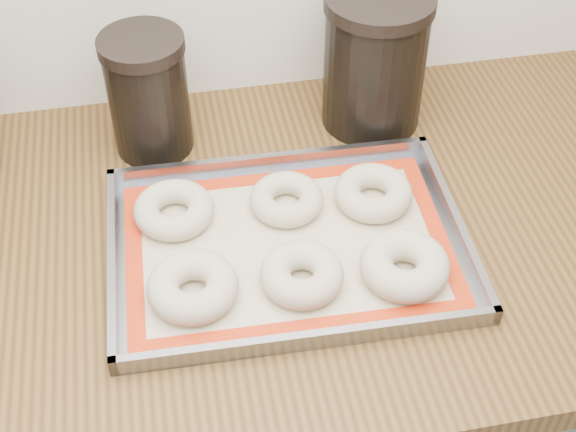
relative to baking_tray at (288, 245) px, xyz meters
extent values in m
cube|color=#60675B|center=(-0.09, 0.04, -0.48)|extent=(3.00, 0.65, 0.86)
cube|color=brown|center=(-0.09, 0.04, -0.03)|extent=(3.06, 0.68, 0.04)
cube|color=gray|center=(0.00, 0.00, 0.00)|extent=(0.47, 0.34, 0.00)
cube|color=gray|center=(0.00, 0.16, 0.01)|extent=(0.46, 0.02, 0.02)
cube|color=gray|center=(0.00, -0.16, 0.01)|extent=(0.46, 0.02, 0.02)
cube|color=gray|center=(-0.22, 0.01, 0.01)|extent=(0.02, 0.33, 0.02)
cube|color=gray|center=(0.22, -0.01, 0.01)|extent=(0.02, 0.33, 0.02)
cube|color=#C6B793|center=(0.00, 0.00, 0.00)|extent=(0.43, 0.30, 0.00)
cube|color=red|center=(0.00, 0.13, 0.00)|extent=(0.42, 0.03, 0.00)
cube|color=red|center=(0.00, -0.13, 0.00)|extent=(0.42, 0.03, 0.00)
cube|color=red|center=(-0.20, 0.01, 0.00)|extent=(0.03, 0.25, 0.00)
cube|color=red|center=(0.20, -0.01, 0.00)|extent=(0.03, 0.25, 0.00)
torus|color=beige|center=(-0.13, -0.06, 0.02)|extent=(0.13, 0.13, 0.04)
torus|color=beige|center=(0.00, -0.07, 0.02)|extent=(0.13, 0.13, 0.04)
torus|color=beige|center=(0.13, -0.08, 0.02)|extent=(0.12, 0.12, 0.04)
torus|color=beige|center=(-0.14, 0.08, 0.01)|extent=(0.13, 0.13, 0.03)
torus|color=beige|center=(0.01, 0.07, 0.01)|extent=(0.11, 0.11, 0.03)
torus|color=beige|center=(0.13, 0.06, 0.02)|extent=(0.12, 0.12, 0.04)
cylinder|color=black|center=(-0.15, 0.25, 0.08)|extent=(0.11, 0.11, 0.17)
cylinder|color=black|center=(-0.15, 0.25, 0.17)|extent=(0.12, 0.12, 0.02)
cylinder|color=black|center=(0.18, 0.25, 0.09)|extent=(0.15, 0.15, 0.19)
cylinder|color=black|center=(0.18, 0.25, 0.19)|extent=(0.16, 0.16, 0.02)
camera|label=1|loc=(-0.14, -0.70, 0.76)|focal=50.00mm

